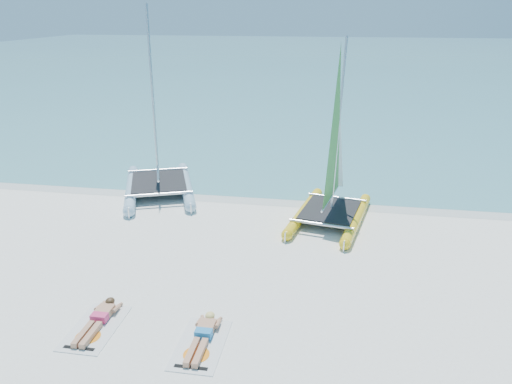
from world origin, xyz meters
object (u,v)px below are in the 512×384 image
catamaran_yellow (335,162)px  sunbather_b (203,335)px  catamaran_blue (156,138)px  sunbather_a (99,319)px  towel_a (95,328)px  towel_b (201,345)px

catamaran_yellow → sunbather_b: bearing=-98.5°
catamaran_blue → sunbather_a: catamaran_blue is taller
towel_a → sunbather_a: sunbather_a is taller
towel_a → sunbather_b: 2.53m
catamaran_yellow → towel_a: catamaran_yellow is taller
towel_a → sunbather_a: (0.00, 0.19, 0.11)m
catamaran_yellow → towel_a: bearing=-113.7°
towel_a → catamaran_yellow: bearing=55.6°
towel_a → towel_b: (2.52, -0.19, 0.00)m
catamaran_blue → towel_a: bearing=-100.0°
catamaran_blue → sunbather_a: bearing=-99.8°
sunbather_a → towel_b: 2.55m
sunbather_a → towel_a: bearing=-90.0°
sunbather_a → sunbather_b: bearing=-4.3°
sunbather_a → towel_b: (2.52, -0.38, -0.11)m
catamaran_yellow → towel_b: (-2.61, -7.70, -1.94)m
towel_a → towel_b: 2.53m
sunbather_a → towel_b: size_ratio=0.93×
sunbather_b → towel_b: bearing=-90.0°
catamaran_yellow → towel_b: size_ratio=3.35×
sunbather_b → sunbather_a: bearing=175.7°
catamaran_blue → sunbather_b: catamaran_blue is taller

